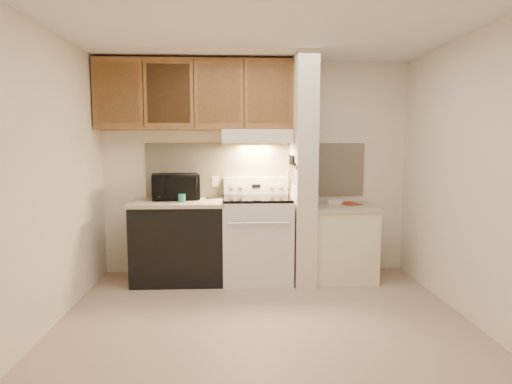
{
  "coord_description": "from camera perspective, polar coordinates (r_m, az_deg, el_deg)",
  "views": [
    {
      "loc": [
        -0.24,
        -3.59,
        1.55
      ],
      "look_at": [
        -0.03,
        0.75,
        1.05
      ],
      "focal_mm": 30.0,
      "sensor_mm": 36.0,
      "label": 1
    }
  ],
  "objects": [
    {
      "name": "range_knob_right_inner",
      "position": [
        5.03,
        2.08,
        0.8
      ],
      "size": [
        0.05,
        0.02,
        0.05
      ],
      "primitive_type": "cylinder",
      "rotation": [
        1.57,
        0.0,
        0.0
      ],
      "color": "silver",
      "rests_on": "range_backguard"
    },
    {
      "name": "white_box",
      "position": [
        5.07,
        10.53,
        -1.28
      ],
      "size": [
        0.18,
        0.14,
        0.04
      ],
      "primitive_type": "cube",
      "rotation": [
        0.0,
        0.0,
        -0.22
      ],
      "color": "white",
      "rests_on": "right_countertop"
    },
    {
      "name": "knife_handle_c",
      "position": [
        4.72,
        4.78,
        4.31
      ],
      "size": [
        0.02,
        0.02,
        0.1
      ],
      "primitive_type": "cylinder",
      "color": "black",
      "rests_on": "knife_strip"
    },
    {
      "name": "cab_gap_a",
      "position": [
        4.89,
        -14.83,
        12.59
      ],
      "size": [
        0.01,
        0.01,
        0.73
      ],
      "primitive_type": "cube",
      "color": "black",
      "rests_on": "upper_cabinets"
    },
    {
      "name": "oven_handle",
      "position": [
        4.47,
        0.39,
        -4.17
      ],
      "size": [
        0.65,
        0.02,
        0.02
      ],
      "primitive_type": "cylinder",
      "rotation": [
        0.0,
        1.57,
        0.0
      ],
      "color": "silver",
      "rests_on": "range_body"
    },
    {
      "name": "oven_window",
      "position": [
        4.56,
        0.37,
        -6.8
      ],
      "size": [
        0.5,
        0.01,
        0.3
      ],
      "primitive_type": "cube",
      "color": "black",
      "rests_on": "range_body"
    },
    {
      "name": "range_hood",
      "position": [
        4.88,
        0.09,
        7.4
      ],
      "size": [
        0.78,
        0.44,
        0.15
      ],
      "primitive_type": "cube",
      "color": "beige",
      "rests_on": "upper_cabinets"
    },
    {
      "name": "knife_blade_e",
      "position": [
        4.89,
        4.52,
        2.51
      ],
      "size": [
        0.01,
        0.04,
        0.18
      ],
      "primitive_type": "cube",
      "color": "silver",
      "rests_on": "knife_strip"
    },
    {
      "name": "wall_back",
      "position": [
        5.1,
        -0.03,
        3.15
      ],
      "size": [
        3.6,
        2.5,
        0.02
      ],
      "primitive_type": "cube",
      "rotation": [
        1.57,
        0.0,
        0.0
      ],
      "color": "#F1E3CC",
      "rests_on": "floor"
    },
    {
      "name": "range_backguard",
      "position": [
        5.06,
        0.0,
        0.85
      ],
      "size": [
        0.76,
        0.08,
        0.2
      ],
      "primitive_type": "cube",
      "color": "silver",
      "rests_on": "range_body"
    },
    {
      "name": "knife_handle_b",
      "position": [
        4.66,
        4.88,
        4.28
      ],
      "size": [
        0.02,
        0.02,
        0.1
      ],
      "primitive_type": "cylinder",
      "color": "black",
      "rests_on": "knife_strip"
    },
    {
      "name": "knife_strip",
      "position": [
        4.74,
        4.9,
        3.71
      ],
      "size": [
        0.02,
        0.42,
        0.04
      ],
      "primitive_type": "cube",
      "color": "black",
      "rests_on": "partition_pillar"
    },
    {
      "name": "range_body",
      "position": [
        4.87,
        0.16,
        -6.41
      ],
      "size": [
        0.76,
        0.65,
        0.92
      ],
      "primitive_type": "cube",
      "color": "silver",
      "rests_on": "floor"
    },
    {
      "name": "knife_blade_c",
      "position": [
        4.74,
        4.74,
        2.27
      ],
      "size": [
        0.01,
        0.04,
        0.2
      ],
      "primitive_type": "cube",
      "color": "silver",
      "rests_on": "knife_strip"
    },
    {
      "name": "left_countertop",
      "position": [
        4.84,
        -10.3,
        -1.42
      ],
      "size": [
        1.04,
        0.67,
        0.04
      ],
      "primitive_type": "cube",
      "color": "#B9AE96",
      "rests_on": "dishwasher_front"
    },
    {
      "name": "ceiling",
      "position": [
        3.72,
        1.13,
        21.32
      ],
      "size": [
        3.6,
        3.6,
        0.0
      ],
      "primitive_type": "plane",
      "rotation": [
        3.14,
        0.0,
        0.0
      ],
      "color": "white",
      "rests_on": "wall_back"
    },
    {
      "name": "knife_blade_d",
      "position": [
        4.81,
        4.64,
        2.56
      ],
      "size": [
        0.01,
        0.04,
        0.16
      ],
      "primitive_type": "cube",
      "color": "silver",
      "rests_on": "knife_strip"
    },
    {
      "name": "microwave",
      "position": [
        4.97,
        -10.7,
        0.7
      ],
      "size": [
        0.58,
        0.45,
        0.29
      ],
      "primitive_type": "imported",
      "rotation": [
        0.0,
        0.0,
        0.18
      ],
      "color": "black",
      "rests_on": "left_countertop"
    },
    {
      "name": "floor",
      "position": [
        3.92,
        1.05,
        -16.79
      ],
      "size": [
        3.6,
        3.6,
        0.0
      ],
      "primitive_type": "plane",
      "color": "tan",
      "rests_on": "ground"
    },
    {
      "name": "range_knob_left_inner",
      "position": [
        5.01,
        -2.03,
        0.78
      ],
      "size": [
        0.05,
        0.02,
        0.05
      ],
      "primitive_type": "cylinder",
      "rotation": [
        1.57,
        0.0,
        0.0
      ],
      "color": "silver",
      "rests_on": "range_backguard"
    },
    {
      "name": "knife_blade_a",
      "position": [
        4.57,
        5.03,
        2.35
      ],
      "size": [
        0.01,
        0.03,
        0.16
      ],
      "primitive_type": "cube",
      "color": "silver",
      "rests_on": "knife_strip"
    },
    {
      "name": "upper_cabinets",
      "position": [
        4.96,
        -8.11,
        12.64
      ],
      "size": [
        2.18,
        0.33,
        0.77
      ],
      "primitive_type": "cube",
      "color": "brown",
      "rests_on": "wall_back"
    },
    {
      "name": "right_cab_base",
      "position": [
        5.02,
        11.37,
        -6.79
      ],
      "size": [
        0.7,
        0.6,
        0.81
      ],
      "primitive_type": "cube",
      "color": "beige",
      "rests_on": "floor"
    },
    {
      "name": "knife_handle_e",
      "position": [
        4.88,
        4.53,
        4.39
      ],
      "size": [
        0.02,
        0.02,
        0.1
      ],
      "primitive_type": "cylinder",
      "color": "black",
      "rests_on": "knife_strip"
    },
    {
      "name": "cab_door_a",
      "position": [
        4.95,
        -17.98,
        12.41
      ],
      "size": [
        0.46,
        0.01,
        0.63
      ],
      "primitive_type": "cube",
      "color": "brown",
      "rests_on": "upper_cabinets"
    },
    {
      "name": "backsplash",
      "position": [
        5.09,
        -0.02,
        2.97
      ],
      "size": [
        2.6,
        0.02,
        0.63
      ],
      "primitive_type": "cube",
      "color": "beige",
      "rests_on": "wall_back"
    },
    {
      "name": "spoon_rest",
      "position": [
        5.0,
        -5.46,
        -0.78
      ],
      "size": [
        0.22,
        0.13,
        0.01
      ],
      "primitive_type": "cube",
      "rotation": [
        0.0,
        0.0,
        0.32
      ],
      "color": "black",
      "rests_on": "left_countertop"
    },
    {
      "name": "teal_jar",
      "position": [
        4.73,
        -9.88,
        -0.79
      ],
      "size": [
        0.1,
        0.1,
        0.09
      ],
      "primitive_type": "cylinder",
      "rotation": [
        0.0,
        0.0,
        0.21
      ],
      "color": "#236C5F",
      "rests_on": "left_countertop"
    },
    {
      "name": "red_folder",
      "position": [
        5.06,
        12.31,
        -1.53
      ],
      "size": [
        0.28,
        0.33,
        0.01
      ],
      "primitive_type": "cube",
      "rotation": [
        0.0,
        0.0,
        0.32
      ],
      "color": "maroon",
      "rests_on": "right_countertop"
    },
    {
      "name": "cab_door_d",
      "position": [
        4.8,
        1.73,
        12.92
      ],
      "size": [
        0.46,
        0.01,
        0.63
      ],
      "primitive_type": "cube",
      "color": "brown",
      "rests_on": "upper_cabinets"
    },
    {
      "name": "cooktop",
      "position": [
        4.79,
        0.17,
        -0.86
      ],
      "size": [
        0.74,
        0.64,
        0.03
      ],
      "primitive_type": "cube",
      "color": "black",
      "rests_on": "range_body"
    },
    {
      "name": "oven_mitt",
      "position": [
        4.96,
        4.43,
        1.74
      ],
      "size": [
        0.03,
        0.09,
        0.22
      ],
      "primitive_type": "cube",
      "color": "gray",
      "rests_on": "partition_pillar"
    },
    {
      "name": "range_display",
      "position": [
        5.02,
        0.03,
        0.8
      ],
      "size": [
        0.1,
        0.01,
        0.04
      ],
      "primitive_type": "cube",
      "color": "black",
      "rests_on": "range_backguard"
    },
    {
      "name": "cab_gap_b",
      "position": [
        4.8,
        -8.29,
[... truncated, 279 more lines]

